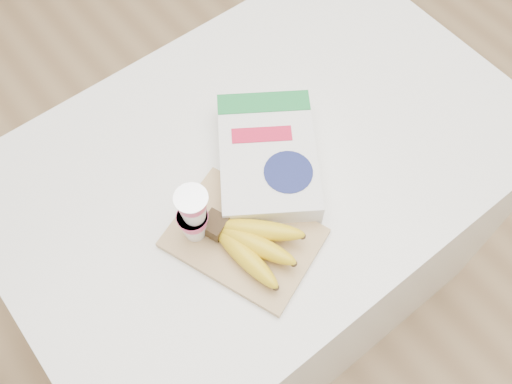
# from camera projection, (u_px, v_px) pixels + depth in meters

# --- Properties ---
(room) EXTENTS (4.00, 4.00, 4.00)m
(room) POSITION_uv_depth(u_px,v_px,m) (265.00, 1.00, 0.88)
(room) COLOR tan
(room) RESTS_ON ground
(table) EXTENTS (1.21, 0.81, 0.91)m
(table) POSITION_uv_depth(u_px,v_px,m) (261.00, 238.00, 1.67)
(table) COLOR white
(table) RESTS_ON ground
(cutting_board) EXTENTS (0.30, 0.35, 0.01)m
(cutting_board) POSITION_uv_depth(u_px,v_px,m) (244.00, 238.00, 1.16)
(cutting_board) COLOR tan
(cutting_board) RESTS_ON table
(bananas) EXTENTS (0.17, 0.21, 0.07)m
(bananas) POSITION_uv_depth(u_px,v_px,m) (251.00, 242.00, 1.12)
(bananas) COLOR #382816
(bananas) RESTS_ON cutting_board
(yogurt_stack) EXTENTS (0.07, 0.07, 0.15)m
(yogurt_stack) POSITION_uv_depth(u_px,v_px,m) (193.00, 215.00, 1.09)
(yogurt_stack) COLOR white
(yogurt_stack) RESTS_ON cutting_board
(cereal_box) EXTENTS (0.34, 0.36, 0.07)m
(cereal_box) POSITION_uv_depth(u_px,v_px,m) (268.00, 157.00, 1.23)
(cereal_box) COLOR white
(cereal_box) RESTS_ON table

